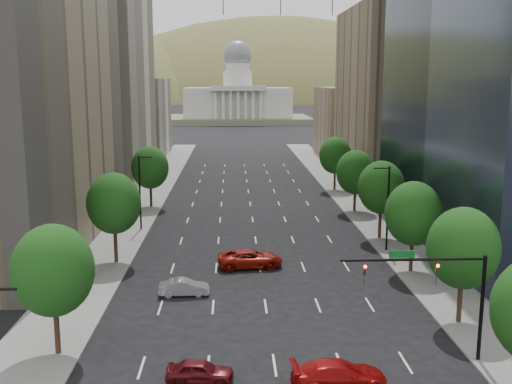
{
  "coord_description": "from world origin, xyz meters",
  "views": [
    {
      "loc": [
        -2.57,
        -4.92,
        17.64
      ],
      "look_at": [
        -0.5,
        46.56,
        8.0
      ],
      "focal_mm": 42.01,
      "sensor_mm": 36.0,
      "label": 1
    }
  ],
  "objects": [
    {
      "name": "sidewalk_left",
      "position": [
        -15.5,
        60.0,
        0.07
      ],
      "size": [
        6.0,
        200.0,
        0.15
      ],
      "primitive_type": "cube",
      "color": "slate",
      "rests_on": "ground"
    },
    {
      "name": "sidewalk_right",
      "position": [
        15.5,
        60.0,
        0.07
      ],
      "size": [
        6.0,
        200.0,
        0.15
      ],
      "primitive_type": "cube",
      "color": "slate",
      "rests_on": "ground"
    },
    {
      "name": "midrise_cream_left",
      "position": [
        -25.0,
        103.0,
        17.5
      ],
      "size": [
        14.0,
        30.0,
        35.0
      ],
      "primitive_type": "cube",
      "color": "beige",
      "rests_on": "ground"
    },
    {
      "name": "filler_left",
      "position": [
        -25.0,
        136.0,
        9.0
      ],
      "size": [
        14.0,
        26.0,
        18.0
      ],
      "primitive_type": "cube",
      "color": "beige",
      "rests_on": "ground"
    },
    {
      "name": "parking_tan_right",
      "position": [
        25.0,
        100.0,
        15.0
      ],
      "size": [
        14.0,
        30.0,
        30.0
      ],
      "primitive_type": "cube",
      "color": "#8C7759",
      "rests_on": "ground"
    },
    {
      "name": "filler_right",
      "position": [
        25.0,
        133.0,
        8.0
      ],
      "size": [
        14.0,
        26.0,
        16.0
      ],
      "primitive_type": "cube",
      "color": "#8C7759",
      "rests_on": "ground"
    },
    {
      "name": "tree_right_1",
      "position": [
        14.0,
        36.0,
        5.75
      ],
      "size": [
        5.2,
        5.2,
        8.75
      ],
      "color": "#382316",
      "rests_on": "ground"
    },
    {
      "name": "tree_right_2",
      "position": [
        14.0,
        48.0,
        5.6
      ],
      "size": [
        5.2,
        5.2,
        8.61
      ],
      "color": "#382316",
      "rests_on": "ground"
    },
    {
      "name": "tree_right_3",
      "position": [
        14.0,
        60.0,
        5.89
      ],
      "size": [
        5.2,
        5.2,
        8.89
      ],
      "color": "#382316",
      "rests_on": "ground"
    },
    {
      "name": "tree_right_4",
      "position": [
        14.0,
        74.0,
        5.46
      ],
      "size": [
        5.2,
        5.2,
        8.46
      ],
      "color": "#382316",
      "rests_on": "ground"
    },
    {
      "name": "tree_right_5",
      "position": [
        14.0,
        90.0,
        5.75
      ],
      "size": [
        5.2,
        5.2,
        8.75
      ],
      "color": "#382316",
      "rests_on": "ground"
    },
    {
      "name": "tree_left_0",
      "position": [
        -14.0,
        32.0,
        5.75
      ],
      "size": [
        5.2,
        5.2,
        8.75
      ],
      "color": "#382316",
      "rests_on": "ground"
    },
    {
      "name": "tree_left_1",
      "position": [
        -14.0,
        52.0,
        5.96
      ],
      "size": [
        5.2,
        5.2,
        8.97
      ],
      "color": "#382316",
      "rests_on": "ground"
    },
    {
      "name": "tree_left_2",
      "position": [
        -14.0,
        78.0,
        5.68
      ],
      "size": [
        5.2,
        5.2,
        8.68
      ],
      "color": "#382316",
      "rests_on": "ground"
    },
    {
      "name": "streetlight_rn",
      "position": [
        13.44,
        55.0,
        4.84
      ],
      "size": [
        1.7,
        0.2,
        9.0
      ],
      "color": "black",
      "rests_on": "ground"
    },
    {
      "name": "streetlight_ln",
      "position": [
        -13.44,
        65.0,
        4.84
      ],
      "size": [
        1.7,
        0.2,
        9.0
      ],
      "color": "black",
      "rests_on": "ground"
    },
    {
      "name": "traffic_signal",
      "position": [
        10.53,
        30.0,
        5.17
      ],
      "size": [
        9.12,
        0.4,
        7.38
      ],
      "color": "black",
      "rests_on": "ground"
    },
    {
      "name": "capitol",
      "position": [
        0.0,
        249.71,
        8.58
      ],
      "size": [
        60.0,
        40.0,
        35.2
      ],
      "color": "#596647",
      "rests_on": "ground"
    },
    {
      "name": "foothills",
      "position": [
        34.67,
        599.39,
        -37.78
      ],
      "size": [
        720.0,
        413.0,
        263.0
      ],
      "color": "olive",
      "rests_on": "ground"
    },
    {
      "name": "car_red_near",
      "position": [
        3.53,
        27.05,
        0.81
      ],
      "size": [
        5.72,
        2.6,
        1.62
      ],
      "primitive_type": "imported",
      "rotation": [
        0.0,
        0.0,
        1.63
      ],
      "color": "#9A0B0B",
      "rests_on": "ground"
    },
    {
      "name": "car_maroon",
      "position": [
        -4.58,
        28.06,
        0.68
      ],
      "size": [
        4.13,
        1.97,
        1.36
      ],
      "primitive_type": "imported",
      "rotation": [
        0.0,
        0.0,
        1.48
      ],
      "color": "#4F0D12",
      "rests_on": "ground"
    },
    {
      "name": "car_silver",
      "position": [
        -6.65,
        42.73,
        0.69
      ],
      "size": [
        4.23,
        1.61,
        1.38
      ],
      "primitive_type": "imported",
      "rotation": [
        0.0,
        0.0,
        1.61
      ],
      "color": "#949499",
      "rests_on": "ground"
    },
    {
      "name": "car_red_far",
      "position": [
        -0.91,
        50.11,
        0.86
      ],
      "size": [
        6.45,
        3.51,
        1.71
      ],
      "primitive_type": "imported",
      "rotation": [
        0.0,
        0.0,
        1.68
      ],
      "color": "maroon",
      "rests_on": "ground"
    }
  ]
}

